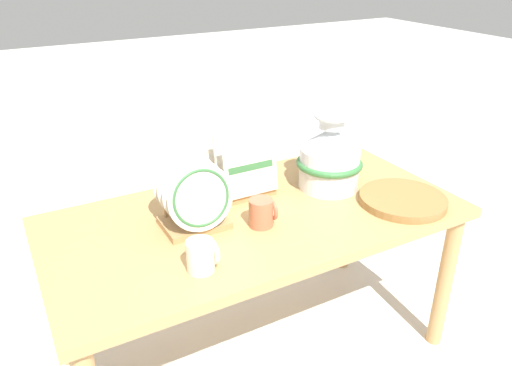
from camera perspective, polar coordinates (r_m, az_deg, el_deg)
ground_plane at (r=2.01m, az=-0.00°, el=-18.50°), size 14.00×14.00×0.00m
display_table at (r=1.68m, az=-0.00°, el=-5.55°), size 1.36×0.68×0.60m
ceramic_vase at (r=1.79m, az=8.43°, el=3.02°), size 0.24×0.24×0.28m
dish_rack_round_plates at (r=1.54m, az=-7.09°, el=-2.07°), size 0.21×0.18×0.23m
dish_rack_square_plates at (r=1.75m, az=-1.67°, el=1.10°), size 0.20×0.17×0.22m
wicker_charger_stack at (r=1.78m, az=16.42°, el=-1.85°), size 0.29×0.29×0.03m
mug_cream_glaze at (r=1.36m, az=-6.20°, el=-8.24°), size 0.08×0.08×0.09m
mug_terracotta_glaze at (r=1.56m, az=0.71°, el=-3.37°), size 0.08×0.08×0.09m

